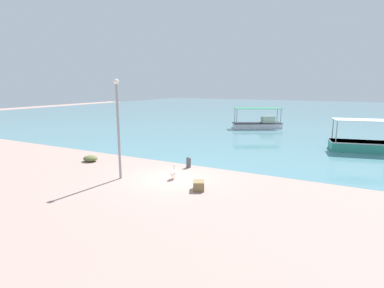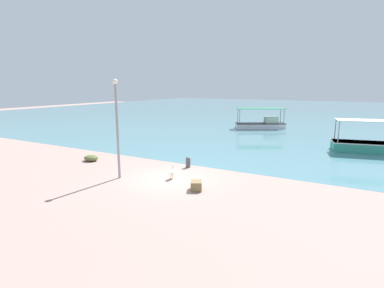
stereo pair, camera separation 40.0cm
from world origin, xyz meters
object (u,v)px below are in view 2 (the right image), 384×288
at_px(lamp_post, 117,123).
at_px(net_pile, 91,158).
at_px(mooring_bollard, 188,162).
at_px(fishing_boat_outer, 262,123).
at_px(cargo_crate, 196,186).
at_px(fishing_boat_far_left, 364,145).
at_px(pelican, 172,172).

relative_size(lamp_post, net_pile, 5.34).
bearing_deg(mooring_bollard, lamp_post, -121.67).
distance_m(fishing_boat_outer, mooring_bollard, 19.45).
xyz_separation_m(net_pile, cargo_crate, (8.97, -1.65, 0.02)).
bearing_deg(fishing_boat_far_left, net_pile, -143.09).
bearing_deg(mooring_bollard, cargo_crate, -54.92).
bearing_deg(cargo_crate, pelican, 155.09).
distance_m(fishing_boat_far_left, pelican, 15.95).
height_order(fishing_boat_outer, cargo_crate, fishing_boat_outer).
height_order(fishing_boat_far_left, pelican, fishing_boat_far_left).
relative_size(fishing_boat_outer, net_pile, 5.78).
bearing_deg(fishing_boat_far_left, lamp_post, -130.12).
relative_size(mooring_bollard, net_pile, 0.67).
bearing_deg(mooring_bollard, fishing_boat_far_left, 47.33).
distance_m(pelican, net_pile, 7.00).
xyz_separation_m(fishing_boat_far_left, pelican, (-9.31, -12.95, -0.16)).
xyz_separation_m(mooring_bollard, cargo_crate, (2.37, -3.38, -0.14)).
relative_size(fishing_boat_outer, mooring_bollard, 8.57).
xyz_separation_m(fishing_boat_far_left, mooring_bollard, (-9.68, -10.50, -0.17)).
bearing_deg(fishing_boat_outer, net_pile, -105.09).
relative_size(pelican, net_pile, 0.80).
xyz_separation_m(fishing_boat_outer, lamp_post, (-1.39, -23.11, 2.47)).
bearing_deg(pelican, cargo_crate, -24.91).
bearing_deg(lamp_post, mooring_bollard, 58.33).
bearing_deg(pelican, fishing_boat_far_left, 54.28).
height_order(fishing_boat_outer, mooring_bollard, fishing_boat_outer).
bearing_deg(fishing_boat_outer, cargo_crate, -81.86).
relative_size(fishing_boat_far_left, fishing_boat_outer, 0.84).
height_order(lamp_post, cargo_crate, lamp_post).
bearing_deg(fishing_boat_far_left, pelican, -125.72).
xyz_separation_m(mooring_bollard, net_pile, (-6.59, -1.72, -0.16)).
xyz_separation_m(lamp_post, mooring_bollard, (2.28, 3.69, -2.68)).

